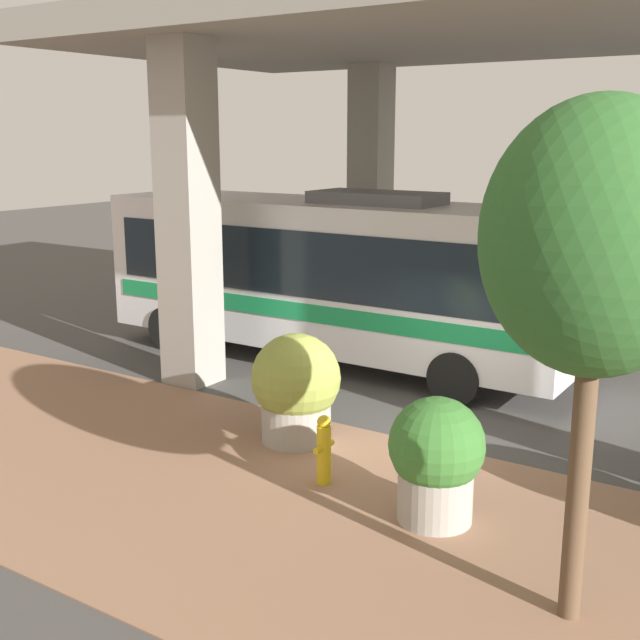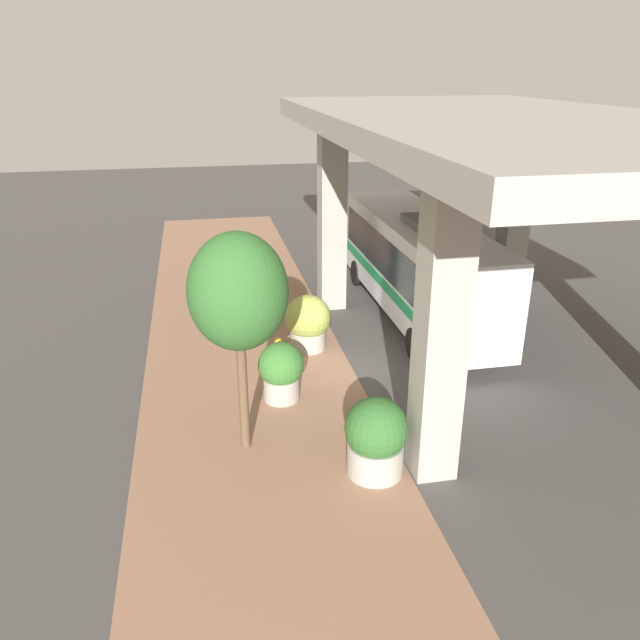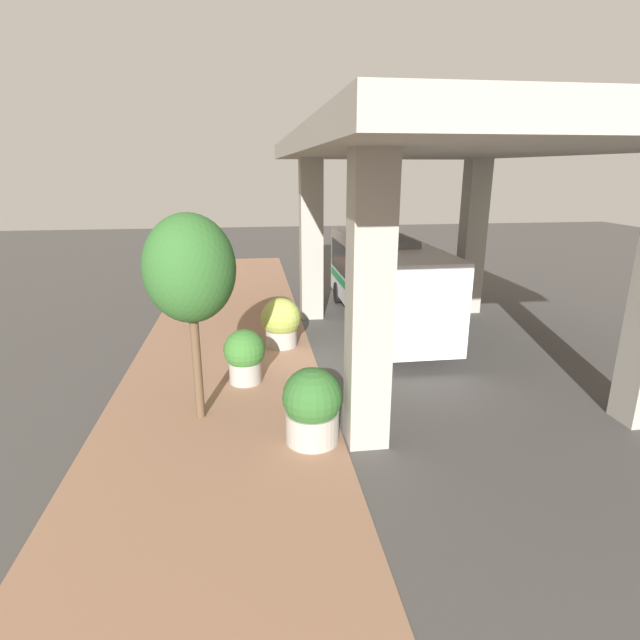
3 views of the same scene
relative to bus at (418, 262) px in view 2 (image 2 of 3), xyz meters
name	(u,v)px [view 2 (image 2 of 3)]	position (x,y,z in m)	size (l,w,h in m)	color
ground_plane	(352,368)	(-3.23, -3.61, -1.99)	(80.00, 80.00, 0.00)	#474442
sidewalk_strip	(250,377)	(-6.23, -3.61, -1.98)	(6.00, 40.00, 0.02)	#936B51
overpass	(500,149)	(0.77, -3.61, 4.23)	(9.40, 18.31, 7.13)	#9E998E
bus	(418,262)	(0.00, 0.00, 0.00)	(2.71, 10.42, 3.68)	silver
fire_hydrant	(278,353)	(-5.37, -3.25, -1.48)	(0.42, 0.20, 1.02)	gold
planter_front	(308,322)	(-4.25, -2.00, -1.10)	(1.42, 1.42, 1.77)	#9E998E
planter_middle	(376,438)	(-3.96, -8.63, -1.10)	(1.37, 1.37, 1.82)	#9E998E
planter_back	(281,371)	(-5.52, -5.02, -1.14)	(1.21, 1.21, 1.64)	#9E998E
street_tree_near	(238,293)	(-6.66, -7.06, 1.85)	(2.16, 2.16, 5.18)	brown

